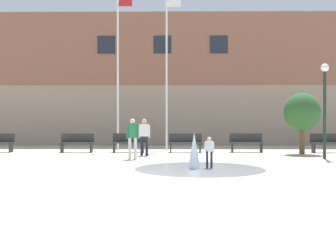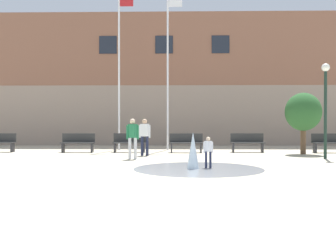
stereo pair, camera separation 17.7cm
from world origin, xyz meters
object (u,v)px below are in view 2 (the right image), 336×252
park_bench_far_right (329,143)px  park_bench_center (130,142)px  park_bench_left_of_flagpoles (78,142)px  child_running (208,150)px  flagpole_left (120,65)px  street_tree_near_building (303,112)px  park_bench_under_right_flagpole (186,142)px  park_bench_near_trashcan (247,142)px  lamp_post_right_lane (325,96)px  adult_watching (145,134)px  adult_in_red (133,135)px  flagpole_right (168,66)px

park_bench_far_right → park_bench_center: bearing=179.7°
park_bench_left_of_flagpoles → child_running: size_ratio=1.62×
flagpole_left → street_tree_near_building: 9.46m
park_bench_left_of_flagpoles → flagpole_left: 4.66m
street_tree_near_building → park_bench_under_right_flagpole: bearing=169.6°
park_bench_under_right_flagpole → park_bench_near_trashcan: bearing=4.2°
flagpole_left → lamp_post_right_lane: (8.89, -4.83, -1.95)m
lamp_post_right_lane → flagpole_left: bearing=151.5°
park_bench_far_right → flagpole_left: bearing=170.7°
adult_watching → street_tree_near_building: street_tree_near_building is taller
adult_in_red → adult_watching: same height
park_bench_under_right_flagpole → flagpole_right: flagpole_right is taller
park_bench_under_right_flagpole → park_bench_near_trashcan: (2.96, 0.22, 0.00)m
park_bench_far_right → flagpole_right: 8.81m
park_bench_center → park_bench_left_of_flagpoles: bearing=-177.9°
park_bench_far_right → adult_watching: size_ratio=1.01×
child_running → street_tree_near_building: (4.72, 5.41, 1.32)m
park_bench_left_of_flagpoles → adult_watching: bearing=-29.2°
park_bench_near_trashcan → adult_in_red: 6.34m
park_bench_under_right_flagpole → park_bench_near_trashcan: size_ratio=1.00×
park_bench_near_trashcan → flagpole_left: bearing=166.8°
child_running → adult_watching: 5.10m
park_bench_near_trashcan → adult_in_red: bearing=-144.5°
park_bench_near_trashcan → park_bench_left_of_flagpoles: bearing=-178.5°
park_bench_far_right → lamp_post_right_lane: (-1.37, -3.15, 2.00)m
park_bench_near_trashcan → lamp_post_right_lane: (2.48, -3.33, 2.00)m
park_bench_under_right_flagpole → street_tree_near_building: street_tree_near_building is taller
park_bench_left_of_flagpoles → park_bench_under_right_flagpole: same height
park_bench_near_trashcan → flagpole_left: 7.68m
park_bench_left_of_flagpoles → adult_watching: 3.89m
park_bench_center → street_tree_near_building: (7.98, -1.06, 1.42)m
park_bench_center → park_bench_far_right: bearing=-0.3°
flagpole_left → lamp_post_right_lane: size_ratio=2.21×
park_bench_far_right → adult_watching: 8.87m
park_bench_near_trashcan → park_bench_far_right: size_ratio=1.00×
park_bench_near_trashcan → adult_watching: adult_watching is taller
flagpole_left → lamp_post_right_lane: 10.31m
park_bench_center → park_bench_under_right_flagpole: bearing=-1.9°
park_bench_left_of_flagpoles → flagpole_right: 6.09m
adult_in_red → adult_watching: size_ratio=1.00×
park_bench_left_of_flagpoles → park_bench_near_trashcan: (8.18, 0.22, 0.00)m
adult_in_red → child_running: 4.02m
park_bench_under_right_flagpole → child_running: size_ratio=1.62×
adult_watching → street_tree_near_building: (7.10, 0.92, 0.97)m
adult_watching → flagpole_right: 5.09m
lamp_post_right_lane → park_bench_left_of_flagpoles: bearing=163.7°
park_bench_near_trashcan → lamp_post_right_lane: size_ratio=0.42×
park_bench_near_trashcan → child_running: 7.03m
park_bench_center → adult_watching: (0.88, -1.98, 0.45)m
street_tree_near_building → child_running: bearing=-131.1°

